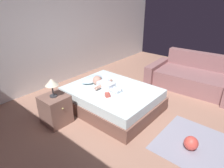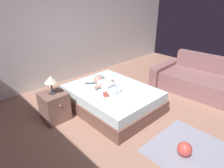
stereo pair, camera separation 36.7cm
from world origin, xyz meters
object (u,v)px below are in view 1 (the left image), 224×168
at_px(pillow, 92,79).
at_px(baby, 103,84).
at_px(toy_ball, 191,143).
at_px(toy_block, 108,95).
at_px(toothbrush, 109,81).
at_px(nightstand, 55,110).
at_px(bed, 112,99).
at_px(couch, 192,77).
at_px(lamp, 52,83).

bearing_deg(pillow, baby, -95.20).
relative_size(baby, toy_ball, 3.25).
height_order(pillow, toy_block, pillow).
xyz_separation_m(pillow, toothbrush, (0.25, -0.26, -0.04)).
relative_size(nightstand, toy_block, 5.12).
bearing_deg(bed, toothbrush, 50.18).
height_order(couch, nightstand, couch).
relative_size(bed, lamp, 5.34).
bearing_deg(toothbrush, baby, -160.89).
bearing_deg(bed, couch, -22.43).
xyz_separation_m(baby, couch, (2.04, -1.00, -0.24)).
height_order(bed, toy_block, toy_block).
relative_size(nightstand, lamp, 1.61).
bearing_deg(pillow, couch, -33.90).
xyz_separation_m(pillow, nightstand, (-0.98, -0.11, -0.21)).
relative_size(baby, lamp, 2.07).
height_order(pillow, toy_ball, pillow).
bearing_deg(baby, couch, -26.09).
bearing_deg(lamp, baby, -14.40).
height_order(toothbrush, toy_block, toy_block).
distance_m(pillow, lamp, 1.03).
bearing_deg(pillow, toy_ball, -92.87).
bearing_deg(pillow, toy_block, -112.11).
bearing_deg(nightstand, lamp, 90.00).
relative_size(baby, toothbrush, 5.54).
bearing_deg(baby, toy_ball, -92.41).
xyz_separation_m(baby, toothbrush, (0.28, 0.10, -0.06)).
relative_size(couch, toy_block, 19.59).
height_order(couch, lamp, lamp).
distance_m(couch, toy_ball, 2.26).
height_order(toothbrush, nightstand, nightstand).
bearing_deg(pillow, bed, -88.12).
bearing_deg(toy_ball, pillow, 87.13).
xyz_separation_m(baby, toy_block, (-0.24, -0.32, -0.03)).
height_order(baby, nightstand, baby).
distance_m(toothbrush, toy_ball, 1.94).
relative_size(baby, couch, 0.34).
distance_m(bed, toy_ball, 1.62).
relative_size(bed, baby, 2.58).
xyz_separation_m(nightstand, lamp, (-0.00, 0.00, 0.50)).
bearing_deg(baby, lamp, 165.60).
relative_size(pillow, toothbrush, 4.12).
bearing_deg(bed, lamp, 157.11).
bearing_deg(baby, toothbrush, 19.11).
relative_size(pillow, couch, 0.25).
xyz_separation_m(nightstand, toy_ball, (0.87, -2.03, -0.15)).
relative_size(nightstand, toy_ball, 2.53).
xyz_separation_m(baby, nightstand, (-0.95, 0.24, -0.23)).
distance_m(baby, toy_ball, 1.83).
bearing_deg(toy_block, pillow, 67.89).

